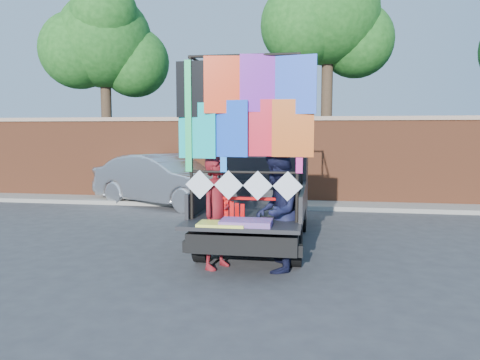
% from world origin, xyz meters
% --- Properties ---
extents(ground, '(90.00, 90.00, 0.00)m').
position_xyz_m(ground, '(0.00, 0.00, 0.00)').
color(ground, '#38383A').
rests_on(ground, ground).
extents(brick_wall, '(30.00, 0.45, 2.61)m').
position_xyz_m(brick_wall, '(0.00, 7.00, 1.33)').
color(brick_wall, brown).
rests_on(brick_wall, ground).
extents(curb, '(30.00, 1.20, 0.12)m').
position_xyz_m(curb, '(0.00, 6.30, 0.06)').
color(curb, gray).
rests_on(curb, ground).
extents(tree_left, '(4.20, 3.30, 7.05)m').
position_xyz_m(tree_left, '(-6.48, 8.12, 5.12)').
color(tree_left, '#38281C').
rests_on(tree_left, ground).
extents(tree_mid, '(4.20, 3.30, 7.73)m').
position_xyz_m(tree_mid, '(1.02, 8.12, 5.70)').
color(tree_mid, '#38281C').
rests_on(tree_mid, ground).
extents(pickup_truck, '(2.10, 5.26, 3.31)m').
position_xyz_m(pickup_truck, '(-0.36, 2.37, 0.84)').
color(pickup_truck, black).
rests_on(pickup_truck, ground).
extents(sedan, '(4.83, 3.36, 1.51)m').
position_xyz_m(sedan, '(-3.66, 5.91, 0.75)').
color(sedan, '#BABDC2').
rests_on(sedan, ground).
extents(woman, '(0.68, 0.78, 1.79)m').
position_xyz_m(woman, '(-0.81, 0.01, 0.90)').
color(woman, maroon).
rests_on(woman, ground).
extents(man, '(0.74, 0.93, 1.85)m').
position_xyz_m(man, '(0.14, 0.01, 0.93)').
color(man, '#141733').
rests_on(man, ground).
extents(streamer_bundle, '(1.02, 0.06, 0.70)m').
position_xyz_m(streamer_bundle, '(-0.45, -0.01, 0.93)').
color(streamer_bundle, red).
rests_on(streamer_bundle, ground).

